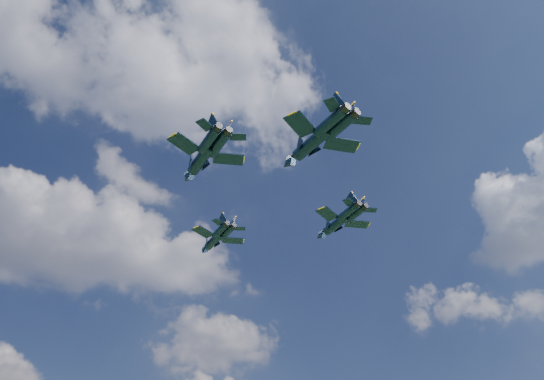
{
  "coord_description": "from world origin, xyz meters",
  "views": [
    {
      "loc": [
        -23.94,
        -68.22,
        11.97
      ],
      "look_at": [
        -5.77,
        3.62,
        64.82
      ],
      "focal_mm": 35.0,
      "sensor_mm": 36.0,
      "label": 1
    }
  ],
  "objects_px": {
    "jet_lead": "(213,241)",
    "jet_right": "(335,225)",
    "jet_slot": "(310,144)",
    "jet_left": "(200,160)"
  },
  "relations": [
    {
      "from": "jet_left",
      "to": "jet_right",
      "type": "bearing_deg",
      "value": 11.17
    },
    {
      "from": "jet_lead",
      "to": "jet_slot",
      "type": "height_order",
      "value": "jet_slot"
    },
    {
      "from": "jet_lead",
      "to": "jet_slot",
      "type": "xyz_separation_m",
      "value": [
        10.57,
        -28.66,
        2.91
      ]
    },
    {
      "from": "jet_slot",
      "to": "jet_left",
      "type": "bearing_deg",
      "value": 138.23
    },
    {
      "from": "jet_lead",
      "to": "jet_left",
      "type": "relative_size",
      "value": 0.83
    },
    {
      "from": "jet_left",
      "to": "jet_right",
      "type": "xyz_separation_m",
      "value": [
        27.55,
        13.64,
        0.38
      ]
    },
    {
      "from": "jet_right",
      "to": "jet_left",
      "type": "bearing_deg",
      "value": -170.15
    },
    {
      "from": "jet_right",
      "to": "jet_slot",
      "type": "relative_size",
      "value": 0.85
    },
    {
      "from": "jet_lead",
      "to": "jet_right",
      "type": "height_order",
      "value": "jet_right"
    },
    {
      "from": "jet_lead",
      "to": "jet_right",
      "type": "distance_m",
      "value": 23.55
    }
  ]
}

